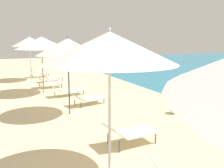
{
  "coord_description": "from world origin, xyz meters",
  "views": [
    {
      "loc": [
        -1.8,
        3.96,
        2.55
      ],
      "look_at": [
        0.74,
        10.02,
        1.39
      ],
      "focal_mm": 40.72,
      "sensor_mm": 36.0,
      "label": 1
    }
  ],
  "objects": [
    {
      "name": "umbrella_fourth",
      "position": [
        0.14,
        12.38,
        2.3
      ],
      "size": [
        2.15,
        2.15,
        2.65
      ],
      "color": "#4C4C51",
      "rests_on": "ground"
    },
    {
      "name": "lounger_farthest_shoreside",
      "position": [
        0.24,
        21.68,
        0.31
      ],
      "size": [
        1.34,
        0.74,
        0.62
      ],
      "rotation": [
        0.0,
        0.0,
        0.12
      ],
      "color": "white",
      "rests_on": "ground"
    },
    {
      "name": "lounger_farthest_inland",
      "position": [
        0.73,
        19.43,
        0.31
      ],
      "size": [
        1.38,
        0.88,
        0.54
      ],
      "rotation": [
        0.0,
        0.0,
        0.19
      ],
      "color": "white",
      "rests_on": "ground"
    },
    {
      "name": "lounger_fifth_shoreside",
      "position": [
        0.29,
        17.54,
        0.3
      ],
      "size": [
        1.26,
        0.73,
        0.6
      ],
      "rotation": [
        0.0,
        0.0,
        0.03
      ],
      "color": "white",
      "rests_on": "ground"
    },
    {
      "name": "lounger_fourth_shoreside",
      "position": [
        1.11,
        13.31,
        0.27
      ],
      "size": [
        1.43,
        0.89,
        0.5
      ],
      "rotation": [
        0.0,
        0.0,
        0.24
      ],
      "color": "white",
      "rests_on": "ground"
    },
    {
      "name": "umbrella_third",
      "position": [
        -0.09,
        8.15,
        2.4
      ],
      "size": [
        2.44,
        2.44,
        2.75
      ],
      "color": "silver",
      "rests_on": "ground"
    },
    {
      "name": "umbrella_farthest",
      "position": [
        -0.36,
        20.55,
        2.4
      ],
      "size": [
        2.16,
        2.16,
        2.76
      ],
      "color": "silver",
      "rests_on": "ground"
    },
    {
      "name": "beach_ball",
      "position": [
        3.5,
        11.0,
        0.18
      ],
      "size": [
        0.36,
        0.36,
        0.36
      ],
      "primitive_type": "sphere",
      "color": "white",
      "rests_on": "ground"
    },
    {
      "name": "lounger_fifth_inland",
      "position": [
        0.75,
        15.23,
        0.26
      ],
      "size": [
        1.58,
        0.86,
        0.51
      ],
      "rotation": [
        0.0,
        0.0,
        0.22
      ],
      "color": "white",
      "rests_on": "ground"
    },
    {
      "name": "lounger_third_shoreside",
      "position": [
        0.9,
        9.25,
        0.31
      ],
      "size": [
        1.36,
        0.79,
        0.56
      ],
      "rotation": [
        0.0,
        0.0,
        0.11
      ],
      "color": "white",
      "rests_on": "ground"
    },
    {
      "name": "umbrella_fifth",
      "position": [
        -0.21,
        16.26,
        2.38
      ],
      "size": [
        2.42,
        2.42,
        2.73
      ],
      "color": "olive",
      "rests_on": "ground"
    }
  ]
}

